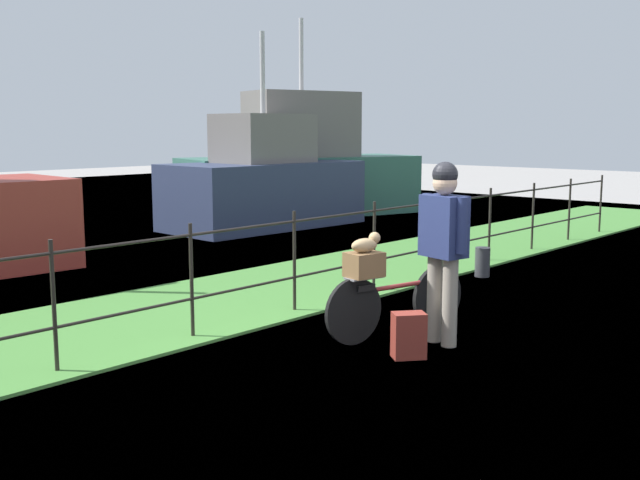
{
  "coord_description": "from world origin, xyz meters",
  "views": [
    {
      "loc": [
        -4.96,
        -3.39,
        1.98
      ],
      "look_at": [
        0.35,
        1.43,
        0.9
      ],
      "focal_mm": 41.87,
      "sensor_mm": 36.0,
      "label": 1
    }
  ],
  "objects": [
    {
      "name": "ground_plane",
      "position": [
        0.0,
        0.0,
        0.0
      ],
      "size": [
        60.0,
        60.0,
        0.0
      ],
      "primitive_type": "plane",
      "color": "#9E9993"
    },
    {
      "name": "grass_strip",
      "position": [
        0.0,
        3.06,
        0.01
      ],
      "size": [
        27.0,
        2.4,
        0.03
      ],
      "primitive_type": "cube",
      "color": "#478438",
      "rests_on": "ground"
    },
    {
      "name": "iron_fence",
      "position": [
        -0.0,
        2.12,
        0.63
      ],
      "size": [
        18.04,
        0.04,
        1.1
      ],
      "color": "#28231E",
      "rests_on": "ground"
    },
    {
      "name": "bicycle_main",
      "position": [
        0.68,
        0.76,
        0.33
      ],
      "size": [
        1.65,
        0.41,
        0.62
      ],
      "color": "black",
      "rests_on": "ground"
    },
    {
      "name": "wooden_crate",
      "position": [
        0.3,
        0.84,
        0.74
      ],
      "size": [
        0.37,
        0.31,
        0.23
      ],
      "primitive_type": "cube",
      "rotation": [
        0.0,
        0.0,
        -0.22
      ],
      "color": "brown",
      "rests_on": "bicycle_main"
    },
    {
      "name": "terrier_dog",
      "position": [
        0.33,
        0.84,
        0.93
      ],
      "size": [
        0.32,
        0.2,
        0.18
      ],
      "color": "tan",
      "rests_on": "wooden_crate"
    },
    {
      "name": "cyclist_person",
      "position": [
        0.75,
        0.28,
        1.0
      ],
      "size": [
        0.34,
        0.53,
        1.68
      ],
      "color": "gray",
      "rests_on": "ground"
    },
    {
      "name": "backpack_on_paving",
      "position": [
        0.2,
        0.25,
        0.2
      ],
      "size": [
        0.33,
        0.31,
        0.4
      ],
      "primitive_type": "cube",
      "rotation": [
        0.0,
        0.0,
        5.62
      ],
      "color": "maroon",
      "rests_on": "ground"
    },
    {
      "name": "mooring_bollard",
      "position": [
        3.8,
        1.62,
        0.2
      ],
      "size": [
        0.2,
        0.2,
        0.4
      ],
      "primitive_type": "cylinder",
      "color": "#38383D",
      "rests_on": "ground"
    },
    {
      "name": "moored_boat_near",
      "position": [
        5.38,
        7.54,
        0.86
      ],
      "size": [
        4.09,
        2.04,
        3.85
      ],
      "color": "#2D3856",
      "rests_on": "ground"
    },
    {
      "name": "moored_boat_far",
      "position": [
        7.33,
        8.34,
        1.02
      ],
      "size": [
        5.76,
        3.33,
        4.38
      ],
      "color": "#336656",
      "rests_on": "ground"
    }
  ]
}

